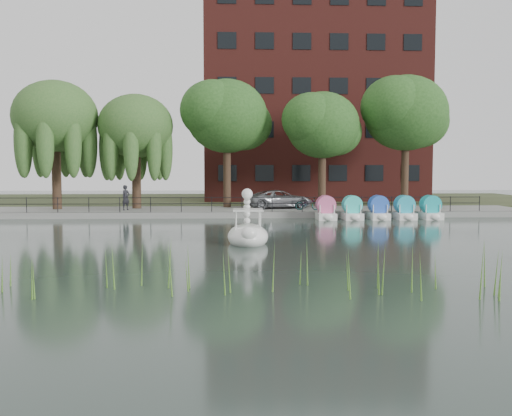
{
  "coord_description": "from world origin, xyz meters",
  "views": [
    {
      "loc": [
        -0.8,
        -24.28,
        3.28
      ],
      "look_at": [
        0.5,
        4.0,
        1.3
      ],
      "focal_mm": 40.0,
      "sensor_mm": 36.0,
      "label": 1
    }
  ],
  "objects": [
    {
      "name": "minivan",
      "position": [
        2.81,
        16.55,
        1.15
      ],
      "size": [
        3.67,
        5.81,
        1.5
      ],
      "primitive_type": "imported",
      "rotation": [
        0.0,
        0.0,
        1.81
      ],
      "color": "gray",
      "rests_on": "promenade"
    },
    {
      "name": "pedal_boat_row",
      "position": [
        8.73,
        11.76,
        0.61
      ],
      "size": [
        7.95,
        1.7,
        1.4
      ],
      "color": "white",
      "rests_on": "ground_plane"
    },
    {
      "name": "promenade",
      "position": [
        0.0,
        16.0,
        0.2
      ],
      "size": [
        40.0,
        6.0,
        0.4
      ],
      "primitive_type": "cube",
      "color": "gray",
      "rests_on": "ground_plane"
    },
    {
      "name": "willow_left",
      "position": [
        -13.0,
        16.5,
        6.87
      ],
      "size": [
        5.88,
        5.88,
        9.01
      ],
      "color": "#473323",
      "rests_on": "promenade"
    },
    {
      "name": "kerb",
      "position": [
        0.0,
        13.05,
        0.2
      ],
      "size": [
        40.0,
        0.25,
        0.4
      ],
      "primitive_type": "cube",
      "color": "gray",
      "rests_on": "ground_plane"
    },
    {
      "name": "railing",
      "position": [
        0.0,
        13.25,
        1.15
      ],
      "size": [
        32.0,
        0.05,
        1.0
      ],
      "color": "black",
      "rests_on": "promenade"
    },
    {
      "name": "land_strip",
      "position": [
        0.0,
        30.0,
        0.18
      ],
      "size": [
        60.0,
        22.0,
        0.36
      ],
      "primitive_type": "cube",
      "color": "#47512D",
      "rests_on": "ground_plane"
    },
    {
      "name": "apartment_building",
      "position": [
        7.0,
        29.97,
        9.36
      ],
      "size": [
        20.0,
        10.07,
        18.0
      ],
      "color": "#4C1E16",
      "rests_on": "land_strip"
    },
    {
      "name": "reed_bank",
      "position": [
        2.0,
        -9.5,
        0.6
      ],
      "size": [
        24.0,
        2.4,
        1.2
      ],
      "color": "#669938",
      "rests_on": "ground_plane"
    },
    {
      "name": "broadleaf_right",
      "position": [
        6.0,
        17.5,
        6.39
      ],
      "size": [
        5.4,
        5.4,
        8.32
      ],
      "color": "#473323",
      "rests_on": "promenade"
    },
    {
      "name": "ground_plane",
      "position": [
        0.0,
        0.0,
        0.0
      ],
      "size": [
        120.0,
        120.0,
        0.0
      ],
      "primitive_type": "plane",
      "color": "#384541"
    },
    {
      "name": "pedestrian",
      "position": [
        -7.94,
        15.11,
        1.39
      ],
      "size": [
        0.83,
        0.86,
        1.98
      ],
      "primitive_type": "imported",
      "rotation": [
        0.0,
        0.0,
        0.88
      ],
      "color": "black",
      "rests_on": "promenade"
    },
    {
      "name": "willow_mid",
      "position": [
        -7.5,
        17.0,
        6.25
      ],
      "size": [
        5.32,
        5.32,
        8.15
      ],
      "color": "#473323",
      "rests_on": "promenade"
    },
    {
      "name": "bicycle",
      "position": [
        4.56,
        14.73,
        0.9
      ],
      "size": [
        0.69,
        1.75,
        1.0
      ],
      "primitive_type": "imported",
      "rotation": [
        0.0,
        0.0,
        1.52
      ],
      "color": "gray",
      "rests_on": "promenade"
    },
    {
      "name": "broadleaf_center",
      "position": [
        -1.0,
        18.0,
        7.06
      ],
      "size": [
        6.0,
        6.0,
        9.25
      ],
      "color": "#473323",
      "rests_on": "promenade"
    },
    {
      "name": "broadleaf_far",
      "position": [
        12.5,
        18.5,
        7.4
      ],
      "size": [
        6.3,
        6.3,
        9.71
      ],
      "color": "#473323",
      "rests_on": "promenade"
    },
    {
      "name": "swan_boat",
      "position": [
        -0.02,
        0.42,
        0.52
      ],
      "size": [
        1.76,
        2.93,
        2.37
      ],
      "rotation": [
        0.0,
        0.0,
        0.0
      ],
      "color": "white",
      "rests_on": "ground_plane"
    }
  ]
}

